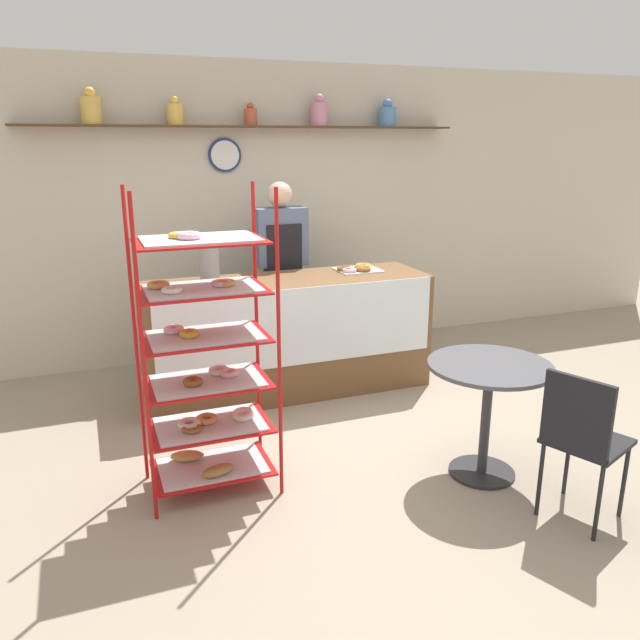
# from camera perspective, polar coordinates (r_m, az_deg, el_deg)

# --- Properties ---
(ground_plane) EXTENTS (14.00, 14.00, 0.00)m
(ground_plane) POSITION_cam_1_polar(r_m,az_deg,el_deg) (4.32, 1.92, -11.73)
(ground_plane) COLOR gray
(back_wall) EXTENTS (10.00, 0.30, 2.70)m
(back_wall) POSITION_cam_1_polar(r_m,az_deg,el_deg) (5.97, -6.41, 9.88)
(back_wall) COLOR beige
(back_wall) RESTS_ON ground_plane
(display_counter) EXTENTS (2.30, 0.69, 0.95)m
(display_counter) POSITION_cam_1_polar(r_m,az_deg,el_deg) (5.11, -2.94, -1.40)
(display_counter) COLOR brown
(display_counter) RESTS_ON ground_plane
(pastry_rack) EXTENTS (0.75, 0.49, 1.79)m
(pastry_rack) POSITION_cam_1_polar(r_m,az_deg,el_deg) (3.63, -10.40, -3.77)
(pastry_rack) COLOR #B71414
(pastry_rack) RESTS_ON ground_plane
(person_worker) EXTENTS (0.45, 0.23, 1.67)m
(person_worker) POSITION_cam_1_polar(r_m,az_deg,el_deg) (5.53, -3.58, 4.64)
(person_worker) COLOR #282833
(person_worker) RESTS_ON ground_plane
(cafe_table) EXTENTS (0.74, 0.74, 0.73)m
(cafe_table) POSITION_cam_1_polar(r_m,az_deg,el_deg) (3.93, 15.11, -6.32)
(cafe_table) COLOR #262628
(cafe_table) RESTS_ON ground_plane
(cafe_chair) EXTENTS (0.50, 0.50, 0.87)m
(cafe_chair) POSITION_cam_1_polar(r_m,az_deg,el_deg) (3.61, 22.81, -9.51)
(cafe_chair) COLOR black
(cafe_chair) RESTS_ON ground_plane
(coffee_carafe) EXTENTS (0.15, 0.15, 0.34)m
(coffee_carafe) POSITION_cam_1_polar(r_m,az_deg,el_deg) (4.90, -10.10, 5.30)
(coffee_carafe) COLOR gray
(coffee_carafe) RESTS_ON display_counter
(donut_tray_counter) EXTENTS (0.37, 0.30, 0.05)m
(donut_tray_counter) POSITION_cam_1_polar(r_m,az_deg,el_deg) (5.28, 3.43, 4.70)
(donut_tray_counter) COLOR white
(donut_tray_counter) RESTS_ON display_counter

